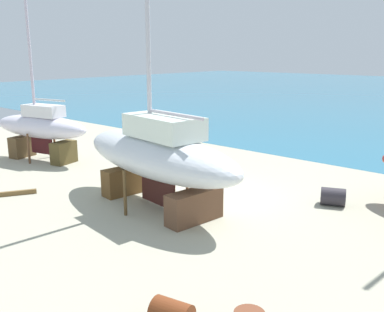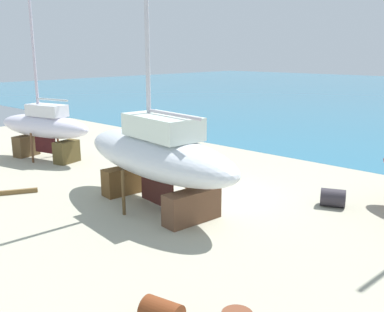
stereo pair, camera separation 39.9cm
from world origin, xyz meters
TOP-DOWN VIEW (x-y plane):
  - ground_plane at (0.00, -3.79)m, footprint 46.05×46.05m
  - sailboat_far_slipway at (-10.78, -1.46)m, footprint 6.41×3.00m
  - sailboat_mid_port at (-0.94, -2.42)m, footprint 8.52×3.71m
  - barrel_ochre at (-4.85, 0.55)m, footprint 0.65×0.65m
  - barrel_rust_near at (3.99, 1.99)m, footprint 1.10×0.98m
  - timber_long_aft at (-6.45, -5.71)m, footprint 1.30×2.17m

SIDE VIEW (x-z plane):
  - ground_plane at x=0.00m, z-range 0.00..0.00m
  - timber_long_aft at x=-6.45m, z-range 0.00..0.18m
  - barrel_rust_near at x=3.99m, z-range 0.00..0.68m
  - barrel_ochre at x=-4.85m, z-range 0.00..0.86m
  - sailboat_far_slipway at x=-10.78m, z-range -3.73..7.30m
  - sailboat_mid_port at x=-0.94m, z-range -4.26..8.26m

